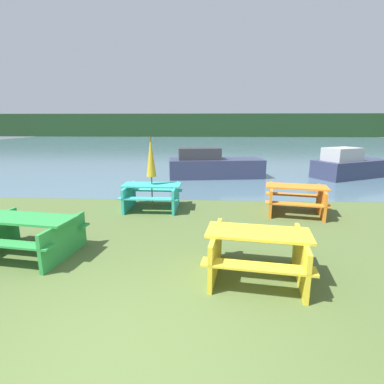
% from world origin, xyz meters
% --- Properties ---
extents(ground_plane, '(60.00, 60.00, 0.00)m').
position_xyz_m(ground_plane, '(0.00, 0.00, 0.00)').
color(ground_plane, '#516633').
extents(water, '(60.00, 50.00, 0.00)m').
position_xyz_m(water, '(0.00, 31.87, -0.00)').
color(water, slate).
rests_on(water, ground_plane).
extents(far_treeline, '(80.00, 1.60, 4.00)m').
position_xyz_m(far_treeline, '(0.00, 51.87, 2.00)').
color(far_treeline, '#1E3D1E').
rests_on(far_treeline, water).
extents(picnic_table_yellow, '(1.83, 1.61, 0.79)m').
position_xyz_m(picnic_table_yellow, '(1.69, 1.92, 0.47)').
color(picnic_table_yellow, yellow).
rests_on(picnic_table_yellow, ground_plane).
extents(picnic_table_green, '(2.05, 1.63, 0.75)m').
position_xyz_m(picnic_table_green, '(-2.57, 2.57, 0.46)').
color(picnic_table_green, green).
rests_on(picnic_table_green, ground_plane).
extents(picnic_table_orange, '(1.87, 1.68, 0.79)m').
position_xyz_m(picnic_table_orange, '(3.34, 5.55, 0.46)').
color(picnic_table_orange, orange).
rests_on(picnic_table_orange, ground_plane).
extents(picnic_table_teal, '(1.68, 1.39, 0.74)m').
position_xyz_m(picnic_table_teal, '(-0.74, 5.83, 0.45)').
color(picnic_table_teal, '#33B7A8').
rests_on(picnic_table_teal, ground_plane).
extents(umbrella_gold, '(0.28, 0.28, 2.10)m').
position_xyz_m(umbrella_gold, '(-0.74, 5.83, 1.52)').
color(umbrella_gold, brown).
rests_on(umbrella_gold, ground_plane).
extents(boat, '(4.45, 2.03, 1.37)m').
position_xyz_m(boat, '(1.16, 11.14, 0.53)').
color(boat, '#333856').
rests_on(boat, water).
extents(boat_second, '(3.83, 2.96, 1.38)m').
position_xyz_m(boat_second, '(7.42, 11.42, 0.53)').
color(boat_second, '#333856').
rests_on(boat_second, water).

